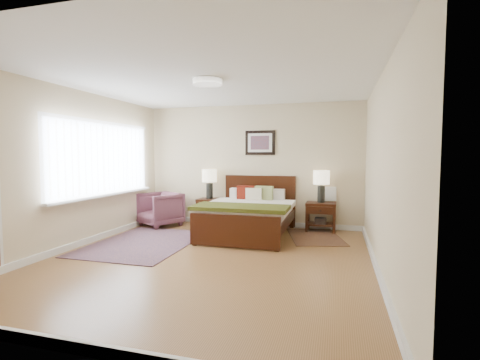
{
  "coord_description": "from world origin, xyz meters",
  "views": [
    {
      "loc": [
        1.73,
        -4.52,
        1.45
      ],
      "look_at": [
        0.17,
        1.04,
        1.05
      ],
      "focal_mm": 26.0,
      "sensor_mm": 36.0,
      "label": 1
    }
  ],
  "objects_px": {
    "nightstand_right": "(321,213)",
    "rug_persian": "(144,243)",
    "lamp_left": "(209,179)",
    "bed": "(249,209)",
    "armchair": "(160,209)",
    "lamp_right": "(321,181)",
    "nightstand_left": "(209,204)"
  },
  "relations": [
    {
      "from": "nightstand_left",
      "to": "armchair",
      "type": "distance_m",
      "value": 1.03
    },
    {
      "from": "armchair",
      "to": "rug_persian",
      "type": "height_order",
      "value": "armchair"
    },
    {
      "from": "nightstand_right",
      "to": "armchair",
      "type": "bearing_deg",
      "value": -173.57
    },
    {
      "from": "bed",
      "to": "nightstand_left",
      "type": "xyz_separation_m",
      "value": [
        -1.03,
        0.69,
        -0.04
      ]
    },
    {
      "from": "nightstand_left",
      "to": "lamp_left",
      "type": "xyz_separation_m",
      "value": [
        0.0,
        0.02,
        0.54
      ]
    },
    {
      "from": "bed",
      "to": "nightstand_right",
      "type": "xyz_separation_m",
      "value": [
        1.25,
        0.69,
        -0.13
      ]
    },
    {
      "from": "lamp_left",
      "to": "lamp_right",
      "type": "height_order",
      "value": "lamp_right"
    },
    {
      "from": "lamp_left",
      "to": "rug_persian",
      "type": "xyz_separation_m",
      "value": [
        -0.51,
        -1.75,
        -0.97
      ]
    },
    {
      "from": "nightstand_right",
      "to": "lamp_right",
      "type": "height_order",
      "value": "lamp_right"
    },
    {
      "from": "rug_persian",
      "to": "bed",
      "type": "bearing_deg",
      "value": 33.48
    },
    {
      "from": "bed",
      "to": "lamp_right",
      "type": "xyz_separation_m",
      "value": [
        1.25,
        0.71,
        0.5
      ]
    },
    {
      "from": "lamp_right",
      "to": "armchair",
      "type": "height_order",
      "value": "lamp_right"
    },
    {
      "from": "lamp_left",
      "to": "rug_persian",
      "type": "height_order",
      "value": "lamp_left"
    },
    {
      "from": "nightstand_left",
      "to": "nightstand_right",
      "type": "height_order",
      "value": "nightstand_right"
    },
    {
      "from": "nightstand_left",
      "to": "lamp_right",
      "type": "relative_size",
      "value": 0.91
    },
    {
      "from": "bed",
      "to": "rug_persian",
      "type": "relative_size",
      "value": 0.88
    },
    {
      "from": "lamp_left",
      "to": "rug_persian",
      "type": "relative_size",
      "value": 0.28
    },
    {
      "from": "armchair",
      "to": "lamp_right",
      "type": "bearing_deg",
      "value": 35.56
    },
    {
      "from": "bed",
      "to": "nightstand_left",
      "type": "height_order",
      "value": "bed"
    },
    {
      "from": "lamp_right",
      "to": "rug_persian",
      "type": "relative_size",
      "value": 0.28
    },
    {
      "from": "lamp_left",
      "to": "bed",
      "type": "bearing_deg",
      "value": -34.38
    },
    {
      "from": "lamp_left",
      "to": "armchair",
      "type": "bearing_deg",
      "value": -158.39
    },
    {
      "from": "lamp_left",
      "to": "nightstand_left",
      "type": "bearing_deg",
      "value": -90.0
    },
    {
      "from": "lamp_right",
      "to": "armchair",
      "type": "relative_size",
      "value": 0.8
    },
    {
      "from": "lamp_left",
      "to": "armchair",
      "type": "xyz_separation_m",
      "value": [
        -0.96,
        -0.38,
        -0.63
      ]
    },
    {
      "from": "bed",
      "to": "nightstand_right",
      "type": "height_order",
      "value": "bed"
    },
    {
      "from": "bed",
      "to": "armchair",
      "type": "bearing_deg",
      "value": 170.64
    },
    {
      "from": "nightstand_right",
      "to": "rug_persian",
      "type": "height_order",
      "value": "nightstand_right"
    },
    {
      "from": "nightstand_left",
      "to": "bed",
      "type": "bearing_deg",
      "value": -33.61
    },
    {
      "from": "armchair",
      "to": "rug_persian",
      "type": "distance_m",
      "value": 1.48
    },
    {
      "from": "nightstand_right",
      "to": "rug_persian",
      "type": "relative_size",
      "value": 0.26
    },
    {
      "from": "lamp_right",
      "to": "rug_persian",
      "type": "xyz_separation_m",
      "value": [
        -2.79,
        -1.75,
        -0.97
      ]
    }
  ]
}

